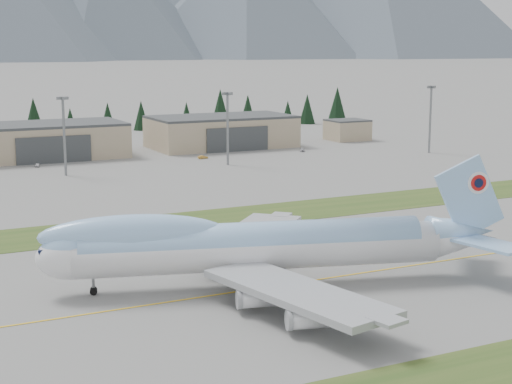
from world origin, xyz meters
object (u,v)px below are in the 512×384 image
hangar_right (222,131)px  service_vehicle_a (38,167)px  boeing_747_freighter (254,245)px  service_vehicle_b (203,159)px  service_vehicle_c (302,151)px  hangar_center (45,140)px

hangar_right → service_vehicle_a: hangar_right is taller
boeing_747_freighter → service_vehicle_b: boeing_747_freighter is taller
boeing_747_freighter → service_vehicle_c: 148.56m
boeing_747_freighter → service_vehicle_b: size_ratio=21.92×
boeing_747_freighter → service_vehicle_b: bearing=86.7°
hangar_center → service_vehicle_a: hangar_center is taller
boeing_747_freighter → hangar_center: bearing=105.8°
hangar_right → service_vehicle_c: size_ratio=13.08×
service_vehicle_a → service_vehicle_c: bearing=11.4°
service_vehicle_b → service_vehicle_c: service_vehicle_c is taller
boeing_747_freighter → service_vehicle_a: size_ratio=22.74×
hangar_right → service_vehicle_a: 68.71m
hangar_center → boeing_747_freighter: bearing=-90.0°
hangar_center → service_vehicle_a: size_ratio=15.65×
service_vehicle_b → boeing_747_freighter: bearing=158.9°
hangar_center → service_vehicle_c: 82.44m
service_vehicle_b → hangar_center: bearing=59.0°
boeing_747_freighter → service_vehicle_a: (-6.04, 130.03, -6.06)m
service_vehicle_b → service_vehicle_c: size_ratio=0.87×
service_vehicle_a → service_vehicle_c: service_vehicle_c is taller
service_vehicle_c → hangar_right: bearing=157.4°
hangar_center → service_vehicle_c: bearing=-16.0°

